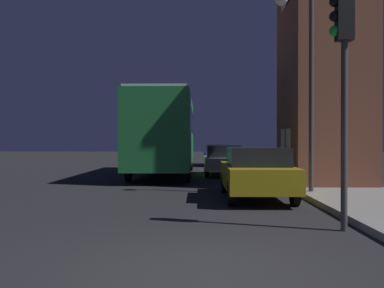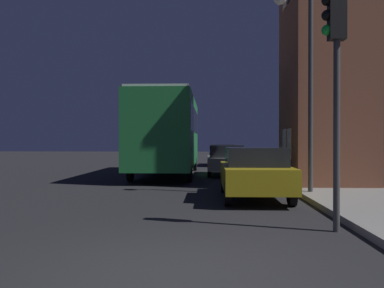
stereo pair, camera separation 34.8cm
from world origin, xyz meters
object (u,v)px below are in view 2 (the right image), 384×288
Objects in this scene: bare_tree at (326,136)px; car_mid_lane at (226,160)px; bus at (168,129)px; traffic_light at (335,59)px; car_far_lane at (222,154)px; car_near_lane at (254,172)px; streetlamp at (300,57)px.

car_mid_lane is at bearing 116.81° from bare_tree.
bus is (-5.90, 6.07, 0.40)m from bare_tree.
car_far_lane is at bearing 93.82° from traffic_light.
bare_tree is 0.89× the size of car_far_lane.
traffic_light is at bearing -71.29° from bus.
traffic_light is 1.15× the size of bare_tree.
bare_tree is 0.87× the size of car_near_lane.
streetlamp is at bearing -58.66° from bus.
streetlamp is at bearing 21.92° from car_near_lane.
car_far_lane is at bearing 91.36° from car_near_lane.
bare_tree is 6.98m from car_mid_lane.
bare_tree reaches higher than car_far_lane.
streetlamp is 1.36× the size of traffic_light.
streetlamp reaches higher than bare_tree.
car_far_lane is (0.09, 8.18, 0.02)m from car_mid_lane.
bus is 2.32× the size of car_near_lane.
car_far_lane is (2.88, 8.27, -1.46)m from bus.
bus is (-4.68, 7.68, -1.93)m from streetlamp.
traffic_light is at bearing -86.18° from car_far_lane.
bus reaches higher than car_mid_lane.
traffic_light reaches higher than bare_tree.
bare_tree is 3.57m from car_near_lane.
car_far_lane is (-3.02, 14.34, -1.07)m from bare_tree.
car_mid_lane is at bearing 96.66° from traffic_light.
car_mid_lane is (-1.48, 12.71, -2.40)m from traffic_light.
car_near_lane is at bearing -88.64° from car_far_lane.
traffic_light is at bearing -83.34° from car_mid_lane.
car_far_lane is (-0.39, 16.51, -0.01)m from car_near_lane.
car_far_lane is (-1.40, 20.90, -2.38)m from traffic_light.
car_mid_lane is at bearing 103.64° from streetlamp.
traffic_light is 1.15× the size of car_mid_lane.
car_mid_lane is (2.79, 0.09, -1.48)m from bus.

